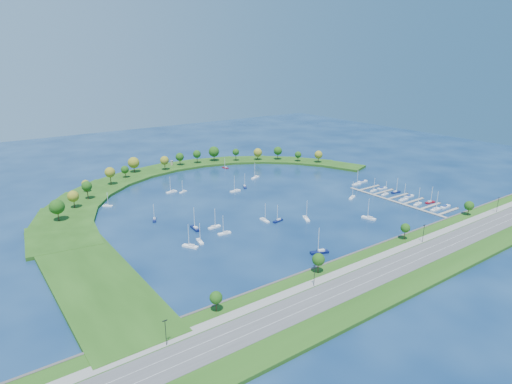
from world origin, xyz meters
TOP-DOWN VIEW (x-y plane):
  - ground at (0.00, 0.00)m, footprint 700.00×700.00m
  - south_shoreline at (0.03, -122.88)m, footprint 420.00×43.10m
  - breakwater at (-46.33, 48.72)m, footprint 286.74×247.64m
  - breakwater_trees at (-10.85, 88.66)m, footprint 241.47×93.15m
  - harbor_tower at (-6.42, 121.29)m, footprint 2.60×2.60m
  - dock_system at (85.30, -61.00)m, footprint 24.28×82.00m
  - moored_boat_0 at (31.72, 89.96)m, footprint 3.78×6.67m
  - moored_boat_1 at (-73.52, 4.46)m, footprint 4.92×7.59m
  - moored_boat_2 at (-32.78, 46.31)m, footprint 6.86×4.37m
  - moored_boat_3 at (12.14, 30.03)m, footprint 5.55×7.87m
  - moored_boat_4 at (-39.92, 51.15)m, footprint 8.77×3.48m
  - moored_boat_5 at (-88.94, 47.76)m, footprint 6.40×5.88m
  - moored_boat_6 at (59.92, -37.37)m, footprint 8.55×5.69m
  - moored_boat_7 at (-12.02, -41.99)m, footprint 7.85×3.61m
  - moored_boat_8 at (37.05, -72.12)m, footprint 4.87×9.41m
  - moored_boat_9 at (-22.57, -90.04)m, footprint 10.08×6.03m
  - moored_boat_10 at (-49.47, -27.98)m, footprint 8.34×3.16m
  - moored_boat_11 at (4.46, -49.63)m, footprint 6.10×8.93m
  - moored_boat_12 at (34.21, 46.56)m, footprint 9.53×6.09m
  - moored_boat_13 at (-18.41, -36.58)m, footprint 2.72×8.19m
  - moored_boat_14 at (0.12, 24.93)m, footprint 8.60×2.61m
  - moored_boat_15 at (-49.51, -39.51)m, footprint 8.09×3.03m
  - moored_boat_16 at (-66.45, -41.22)m, footprint 3.69×8.04m
  - moored_boat_17 at (-59.76, -23.25)m, footprint 3.39×9.45m
  - moored_boat_18 at (-73.86, -44.23)m, footprint 6.79×8.96m
  - docked_boat_0 at (85.51, -87.31)m, footprint 8.91×2.69m
  - docked_boat_1 at (95.96, -87.99)m, footprint 9.50×3.22m
  - docked_boat_2 at (85.52, -73.78)m, footprint 8.66×3.63m
  - docked_boat_3 at (96.02, -76.47)m, footprint 8.26×3.39m
  - docked_boat_4 at (85.52, -62.13)m, footprint 8.46×2.65m
  - docked_boat_5 at (95.98, -59.63)m, footprint 8.24×2.33m
  - docked_boat_6 at (85.54, -46.16)m, footprint 7.30×2.86m
  - docked_boat_7 at (96.03, -47.75)m, footprint 8.04×3.12m
  - docked_boat_8 at (85.54, -35.34)m, footprint 7.26×2.99m
  - docked_boat_9 at (95.98, -35.15)m, footprint 8.54×3.20m
  - docked_boat_10 at (87.92, -16.42)m, footprint 8.29×2.43m
  - docked_boat_11 at (97.87, -13.81)m, footprint 9.19×2.98m

SIDE VIEW (x-z plane):
  - ground at x=0.00m, z-range 0.00..0.00m
  - dock_system at x=85.30m, z-range -0.45..1.15m
  - docked_boat_5 at x=95.98m, z-range -0.22..1.46m
  - docked_boat_9 at x=95.98m, z-range -0.23..1.48m
  - docked_boat_11 at x=97.87m, z-range -0.25..1.61m
  - docked_boat_1 at x=95.96m, z-range -0.25..1.65m
  - moored_boat_0 at x=31.72m, z-range -3.88..5.57m
  - moored_boat_2 at x=-32.78m, z-range -4.05..5.75m
  - moored_boat_5 at x=-88.94m, z-range -4.14..5.85m
  - docked_boat_8 at x=85.54m, z-range -4.32..6.04m
  - docked_boat_6 at x=85.54m, z-range -4.36..6.09m
  - moored_boat_1 at x=-73.52m, z-range -4.56..6.31m
  - moored_boat_7 at x=-12.02m, z-range -4.69..6.45m
  - moored_boat_3 at x=12.14m, z-range -4.81..6.59m
  - moored_boat_16 at x=-66.45m, z-range -4.81..6.59m
  - docked_boat_7 at x=96.03m, z-range -4.87..6.65m
  - moored_boat_15 at x=-49.51m, z-range -4.91..6.70m
  - docked_boat_3 at x=96.02m, z-range -5.00..6.80m
  - moored_boat_13 at x=-18.41m, z-range -5.03..6.83m
  - moored_boat_10 at x=-49.47m, z-range -5.08..6.89m
  - docked_boat_10 at x=87.92m, z-range -5.16..6.98m
  - moored_boat_6 at x=59.92m, z-range -5.23..7.06m
  - docked_boat_4 at x=85.52m, z-range -5.24..7.07m
  - docked_boat_2 at x=85.52m, z-range -5.26..7.09m
  - moored_boat_4 at x=-39.92m, z-range -5.35..7.19m
  - moored_boat_14 at x=0.12m, z-range -5.36..7.20m
  - moored_boat_11 at x=4.46m, z-range -5.51..7.37m
  - docked_boat_0 at x=85.51m, z-range -5.57..7.45m
  - moored_boat_18 at x=-73.86m, z-range -5.64..7.52m
  - moored_boat_8 at x=37.05m, z-range -5.71..7.61m
  - moored_boat_17 at x=-59.76m, z-range -5.85..7.76m
  - moored_boat_12 at x=34.21m, z-range -5.85..7.77m
  - moored_boat_9 at x=-22.57m, z-range -6.18..8.14m
  - breakwater at x=-46.33m, z-range -0.01..1.99m
  - south_shoreline at x=0.03m, z-range -4.80..6.80m
  - harbor_tower at x=-6.42m, z-range 2.05..6.26m
  - breakwater_trees at x=-10.85m, z-range 3.34..17.51m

